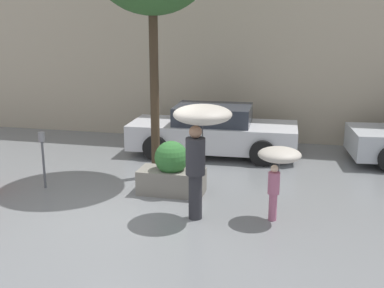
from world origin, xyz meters
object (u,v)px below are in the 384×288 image
planter_box (171,172)px  person_adult (200,130)px  parking_meter (42,148)px  parked_car_near (213,131)px  person_child (278,161)px

planter_box → person_adult: size_ratio=0.65×
person_adult → parking_meter: 3.82m
parking_meter → person_adult: bearing=-12.1°
parked_car_near → parking_meter: size_ratio=3.63×
parked_car_near → person_adult: bearing=-174.5°
person_adult → parked_car_near: (-0.58, 4.37, -1.04)m
person_child → parked_car_near: (-1.98, 4.17, -0.50)m
person_adult → parked_car_near: bearing=46.9°
parked_car_near → parking_meter: (-3.08, -3.58, 0.28)m
planter_box → parking_meter: (-2.80, -0.32, 0.42)m
planter_box → parked_car_near: parked_car_near is taller
person_adult → parking_meter: size_ratio=1.68×
parking_meter → planter_box: bearing=6.4°
person_adult → parking_meter: person_adult is taller
parking_meter → parked_car_near: bearing=49.4°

